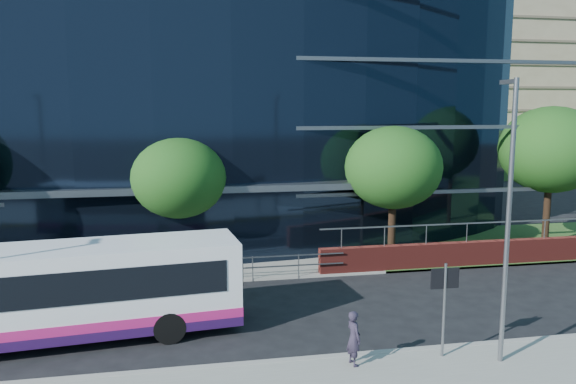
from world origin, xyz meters
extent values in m
plane|color=black|center=(0.00, 0.00, 0.00)|extent=(200.00, 200.00, 0.00)
cube|color=gray|center=(0.00, -1.00, 0.08)|extent=(80.00, 0.25, 0.16)
cube|color=gold|center=(0.00, -0.80, 0.01)|extent=(80.00, 0.08, 0.01)
cube|color=gold|center=(0.00, -0.65, 0.01)|extent=(80.00, 0.08, 0.01)
cube|color=gray|center=(-6.00, 11.00, 0.05)|extent=(50.00, 8.00, 0.10)
cube|color=black|center=(-4.00, 24.00, 8.00)|extent=(38.00, 16.00, 16.00)
cube|color=#595E66|center=(-4.00, 9.50, 3.70)|extent=(22.00, 1.20, 0.30)
cube|color=slate|center=(-8.00, 7.00, 1.05)|extent=(24.00, 0.05, 0.05)
cube|color=slate|center=(-8.00, 7.00, 0.60)|extent=(24.00, 0.05, 0.05)
cylinder|color=slate|center=(-8.00, 7.00, 0.55)|extent=(0.04, 0.04, 1.10)
cube|color=#2D511E|center=(32.00, 56.00, 2.00)|extent=(60.00, 42.00, 4.00)
cube|color=gray|center=(32.00, 58.00, 17.00)|extent=(50.00, 12.00, 26.00)
cylinder|color=slate|center=(4.50, -1.60, 1.55)|extent=(0.08, 0.08, 2.80)
cube|color=black|center=(4.50, -1.58, 2.50)|extent=(0.85, 0.06, 0.60)
cylinder|color=black|center=(-3.00, 9.50, 1.43)|extent=(0.36, 0.36, 2.86)
ellipsoid|color=#225117|center=(-3.00, 9.50, 4.23)|extent=(4.29, 4.29, 3.65)
cylinder|color=black|center=(7.00, 9.00, 1.54)|extent=(0.36, 0.36, 3.08)
ellipsoid|color=#225117|center=(7.00, 9.00, 4.55)|extent=(4.62, 4.62, 3.93)
cylinder|color=black|center=(16.00, 10.00, 1.76)|extent=(0.36, 0.36, 3.52)
ellipsoid|color=#225117|center=(16.00, 10.00, 5.20)|extent=(5.28, 5.28, 4.49)
cylinder|color=black|center=(24.00, 40.00, 1.54)|extent=(0.36, 0.36, 3.08)
ellipsoid|color=#225117|center=(24.00, 40.00, 4.55)|extent=(4.62, 4.62, 3.93)
cylinder|color=black|center=(40.00, 42.00, 1.43)|extent=(0.36, 0.36, 2.86)
ellipsoid|color=#225117|center=(40.00, 42.00, 4.23)|extent=(4.29, 4.29, 3.65)
cylinder|color=slate|center=(6.00, -2.20, 4.15)|extent=(0.14, 0.14, 8.00)
cube|color=slate|center=(6.00, -1.85, 8.05)|extent=(0.15, 0.70, 0.12)
cube|color=white|center=(-6.72, 1.96, 1.70)|extent=(11.38, 3.72, 2.69)
cube|color=#2D1046|center=(-6.72, 1.96, 0.51)|extent=(11.41, 3.77, 0.30)
cube|color=#C61D6F|center=(-6.72, 1.96, 0.81)|extent=(11.41, 3.77, 0.30)
cube|color=black|center=(-6.12, 2.03, 2.08)|extent=(9.16, 3.53, 1.02)
cylinder|color=black|center=(-3.37, 1.17, 0.51)|extent=(1.04, 0.41, 1.02)
imported|color=#282233|center=(1.78, -1.64, 0.94)|extent=(0.49, 0.64, 1.57)
camera|label=1|loc=(-2.83, -16.02, 7.35)|focal=35.00mm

